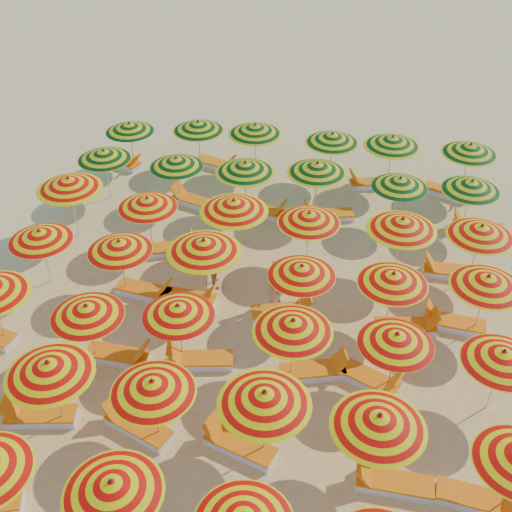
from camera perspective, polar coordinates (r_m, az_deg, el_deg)
name	(u,v)px	position (r m, az deg, el deg)	size (l,w,h in m)	color
ground	(253,309)	(19.02, -0.29, -4.74)	(120.00, 120.00, 0.00)	#F6CF6D
umbrella_2	(112,487)	(13.21, -12.67, -19.39)	(2.36, 2.36, 2.11)	silver
umbrella_7	(49,368)	(15.43, -17.96, -9.45)	(2.57, 2.57, 2.19)	silver
umbrella_8	(152,386)	(14.65, -9.19, -11.37)	(2.59, 2.59, 2.08)	silver
umbrella_9	(264,398)	(14.10, 0.76, -12.49)	(2.76, 2.76, 2.22)	silver
umbrella_10	(379,421)	(13.97, 10.89, -14.21)	(2.25, 2.25, 2.19)	silver
umbrella_13	(87,311)	(16.86, -14.82, -4.71)	(2.39, 2.39, 2.02)	silver
umbrella_14	(178,310)	(16.48, -6.95, -4.80)	(2.48, 2.48, 1.99)	silver
umbrella_15	(293,326)	(15.78, 3.31, -6.19)	(2.68, 2.68, 2.14)	silver
umbrella_16	(397,339)	(15.96, 12.39, -7.20)	(1.92, 1.92, 2.00)	silver
umbrella_17	(503,357)	(16.18, 21.10, -8.34)	(1.98, 1.98, 2.05)	silver
umbrella_18	(40,235)	(19.96, -18.67, 1.74)	(2.51, 2.51, 2.01)	silver
umbrella_19	(119,246)	(18.90, -12.05, 0.90)	(2.04, 2.04, 2.01)	silver
umbrella_20	(204,246)	(18.14, -4.66, 0.92)	(2.79, 2.79, 2.29)	silver
umbrella_21	(302,270)	(17.61, 4.09, -1.29)	(2.52, 2.52, 2.02)	silver
umbrella_22	(393,278)	(17.63, 12.10, -1.95)	(1.99, 1.99, 2.06)	silver
umbrella_23	(488,281)	(18.17, 19.91, -2.12)	(2.63, 2.63, 2.10)	silver
umbrella_24	(69,183)	(21.81, -16.31, 6.22)	(2.69, 2.69, 2.29)	silver
umbrella_25	(147,203)	(20.68, -9.63, 4.71)	(2.41, 2.41, 2.03)	silver
umbrella_26	(234,206)	(19.82, -1.98, 4.50)	(2.18, 2.18, 2.29)	silver
umbrella_27	(309,217)	(19.65, 4.74, 3.44)	(2.34, 2.34, 2.08)	silver
umbrella_28	(402,224)	(19.53, 12.87, 2.79)	(2.71, 2.71, 2.24)	silver
umbrella_29	(481,231)	(20.06, 19.39, 2.13)	(2.32, 2.32, 2.13)	silver
umbrella_30	(104,155)	(23.75, -13.38, 8.76)	(2.47, 2.47, 2.04)	silver
umbrella_31	(176,162)	(22.89, -7.11, 8.29)	(2.00, 2.00, 2.00)	silver
umbrella_32	(245,167)	(22.04, -0.97, 7.89)	(2.26, 2.26, 2.19)	silver
umbrella_33	(317,168)	(22.13, 5.46, 7.82)	(2.26, 2.26, 2.18)	silver
umbrella_34	(400,182)	(22.03, 12.68, 6.40)	(2.26, 2.26, 2.00)	silver
umbrella_35	(472,185)	(22.37, 18.61, 5.96)	(2.15, 2.15, 2.07)	silver
umbrella_36	(129,127)	(25.70, -11.19, 11.16)	(2.11, 2.11, 1.97)	silver
umbrella_37	(198,126)	(25.17, -5.16, 11.44)	(2.54, 2.54, 2.10)	silver
umbrella_38	(255,129)	(24.65, -0.08, 11.21)	(2.43, 2.43, 2.19)	silver
umbrella_39	(332,138)	(24.30, 6.80, 10.38)	(2.43, 2.43, 2.12)	silver
umbrella_40	(393,141)	(24.18, 12.05, 9.94)	(2.57, 2.57, 2.23)	silver
umbrella_41	(470,149)	(24.55, 18.50, 9.02)	(2.30, 2.30, 2.14)	silver
lounger_6	(39,416)	(16.94, -18.70, -13.32)	(1.81, 0.92, 0.69)	white
lounger_7	(137,426)	(16.17, -10.51, -14.62)	(1.83, 1.16, 0.69)	white
lounger_8	(239,445)	(15.58, -1.55, -16.45)	(1.83, 1.06, 0.69)	white
lounger_9	(392,483)	(15.31, 12.03, -19.12)	(1.74, 0.60, 0.69)	white
lounger_10	(479,500)	(15.55, 19.17, -19.79)	(1.79, 0.78, 0.69)	white
lounger_12	(119,355)	(17.83, -12.08, -8.64)	(1.76, 0.66, 0.69)	white
lounger_13	(199,360)	(17.39, -5.06, -9.22)	(1.81, 0.92, 0.69)	white
lounger_14	(314,371)	(17.13, 5.22, -10.13)	(1.83, 1.09, 0.69)	white
lounger_15	(369,379)	(17.12, 9.98, -10.70)	(1.82, 1.23, 0.69)	white
lounger_16	(145,291)	(19.70, -9.83, -3.08)	(1.80, 0.81, 0.69)	white
lounger_17	(189,298)	(19.26, -5.99, -3.75)	(1.75, 0.64, 0.69)	white
lounger_18	(282,312)	(18.72, 2.35, -4.97)	(1.83, 1.09, 0.69)	white
lounger_19	(407,326)	(18.75, 13.27, -6.10)	(1.81, 0.87, 0.69)	white
lounger_20	(453,323)	(19.18, 17.09, -5.73)	(1.78, 0.75, 0.69)	white
lounger_21	(168,249)	(21.28, -7.81, 0.63)	(1.83, 1.14, 0.69)	white
lounger_22	(450,271)	(21.05, 16.83, -1.30)	(1.74, 0.60, 0.69)	white
lounger_23	(193,201)	(23.64, -5.58, 4.89)	(1.83, 1.07, 0.69)	white
lounger_24	(263,212)	(22.93, 0.59, 3.97)	(1.79, 0.80, 0.69)	white
lounger_25	(328,215)	(22.88, 6.41, 3.63)	(1.83, 1.03, 0.69)	white
lounger_26	(476,227)	(23.39, 19.01, 2.45)	(1.76, 0.67, 0.69)	white
lounger_27	(122,162)	(26.59, -11.82, 8.15)	(1.83, 1.16, 0.69)	white
lounger_28	(216,164)	(25.98, -3.56, 8.17)	(1.83, 1.07, 0.69)	white
lounger_29	(371,183)	(24.99, 10.16, 6.37)	(1.82, 0.99, 0.69)	white
lounger_30	(447,192)	(25.09, 16.64, 5.46)	(1.83, 1.16, 0.69)	white
beachgoer_a	(277,282)	(18.77, 1.84, -2.37)	(0.55, 0.36, 1.52)	tan
beachgoer_b	(217,267)	(19.57, -3.50, -0.96)	(0.62, 0.48, 1.28)	tan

